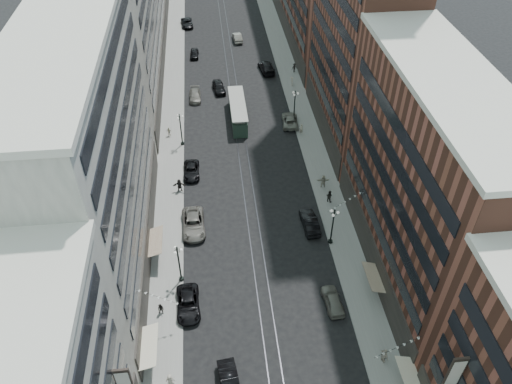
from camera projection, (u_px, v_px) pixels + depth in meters
name	position (u px, v px, depth m)	size (l,w,h in m)	color
ground	(239.00, 124.00, 82.48)	(220.00, 220.00, 0.00)	black
sidewalk_west	(173.00, 97.00, 89.06)	(4.00, 180.00, 0.15)	gray
sidewalk_east	(294.00, 90.00, 90.82)	(4.00, 180.00, 0.15)	gray
rail_west	(230.00, 94.00, 89.92)	(0.12, 180.00, 0.02)	#2D2D33
rail_east	(238.00, 93.00, 90.03)	(0.12, 180.00, 0.02)	#2D2D33
building_west_mid	(93.00, 163.00, 51.67)	(8.00, 36.00, 28.00)	#ACA899
building_east_mid	(423.00, 186.00, 51.95)	(8.00, 30.00, 24.00)	brown
building_east_tower	(363.00, 1.00, 67.06)	(8.00, 26.00, 42.00)	brown
lamppost_sw_far	(179.00, 263.00, 55.69)	(1.03, 1.14, 5.52)	black
lamppost_sw_mid	(181.00, 128.00, 75.96)	(1.03, 1.14, 5.52)	black
lamppost_se_far	(333.00, 225.00, 60.17)	(1.03, 1.14, 5.52)	black
lamppost_se_mid	(295.00, 105.00, 81.18)	(1.03, 1.14, 5.52)	black
streetcar	(238.00, 112.00, 82.60)	(2.51, 11.35, 3.14)	#263B2E
car_2	(188.00, 304.00, 54.33)	(2.48, 5.38, 1.49)	black
car_4	(333.00, 300.00, 54.68)	(1.79, 4.45, 1.52)	slate
car_5	(230.00, 383.00, 47.33)	(1.73, 4.97, 1.64)	black
pedestrian_1	(170.00, 381.00, 47.31)	(0.87, 0.47, 1.77)	#A59C88
pedestrian_2	(161.00, 309.00, 53.62)	(0.73, 0.40, 1.50)	black
pedestrian_4	(384.00, 356.00, 49.20)	(1.14, 0.52, 1.94)	#BCAD9B
car_7	(191.00, 171.00, 72.04)	(2.25, 4.87, 1.35)	black
car_8	(195.00, 96.00, 88.08)	(1.99, 4.89, 1.42)	#656259
car_9	(194.00, 54.00, 100.66)	(1.66, 4.14, 1.41)	black
car_10	(310.00, 222.00, 63.77)	(1.77, 5.07, 1.67)	black
car_11	(290.00, 120.00, 82.01)	(2.46, 5.34, 1.48)	gray
car_12	(266.00, 67.00, 95.86)	(2.42, 5.96, 1.73)	black
car_13	(219.00, 87.00, 90.13)	(1.94, 4.82, 1.64)	black
car_14	(237.00, 37.00, 106.30)	(1.67, 4.79, 1.58)	gray
pedestrian_5	(179.00, 185.00, 68.90)	(1.78, 0.51, 1.92)	black
pedestrian_6	(169.00, 132.00, 79.18)	(0.91, 0.41, 1.55)	beige
pedestrian_7	(329.00, 196.00, 67.26)	(0.89, 0.49, 1.83)	black
pedestrian_8	(301.00, 129.00, 79.44)	(0.67, 0.44, 1.84)	#BEB59D
pedestrian_9	(294.00, 68.00, 95.28)	(1.17, 0.48, 1.81)	black
car_extra_0	(187.00, 23.00, 112.24)	(2.45, 5.32, 1.48)	black
car_extra_1	(193.00, 224.00, 63.53)	(2.83, 6.14, 1.71)	#635F58
pedestrian_extra_0	(292.00, 81.00, 91.52)	(1.06, 0.44, 1.64)	#BEAF9D
pedestrian_extra_1	(323.00, 181.00, 69.60)	(1.76, 0.51, 1.90)	#9E9783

